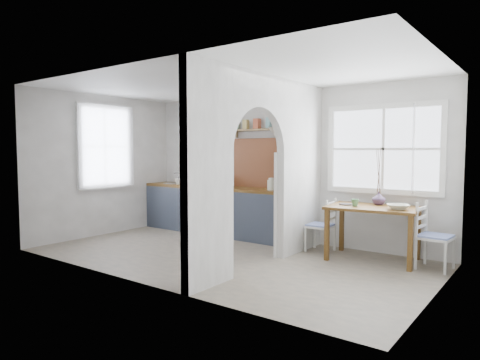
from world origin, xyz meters
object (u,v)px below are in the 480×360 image
Objects in this scene: chair_left at (320,225)px; kettle at (271,184)px; chair_right at (435,236)px; vase at (379,198)px; dining_table at (373,233)px.

kettle is (-0.98, 0.11, 0.59)m from chair_left.
chair_right is at bearing 86.73° from chair_left.
chair_right is 4.57× the size of vase.
chair_left is 1.15m from kettle.
kettle is at bearing 169.16° from dining_table.
kettle is (-2.66, 0.13, 0.56)m from chair_right.
chair_left is at bearing 94.15° from chair_right.
kettle is (-1.83, 0.15, 0.61)m from dining_table.
dining_table is 6.35× the size of vase.
kettle is at bearing 92.18° from chair_right.
vase is (-0.83, 0.20, 0.43)m from chair_right.
chair_right is 4.33× the size of kettle.
chair_left is at bearing 16.20° from kettle.
kettle is 1.84m from vase.
chair_right is at bearing 19.54° from kettle.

